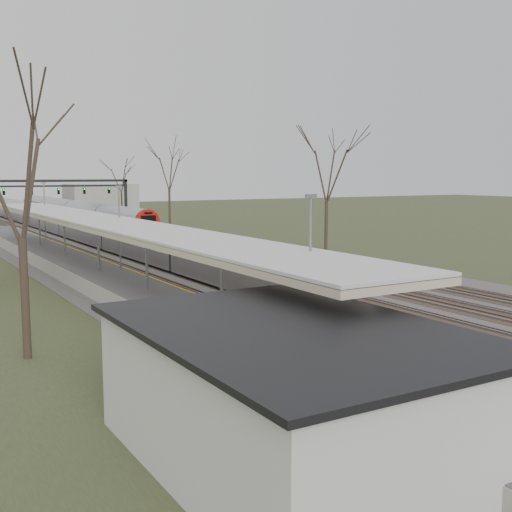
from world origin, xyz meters
The scene contains 10 objects.
track_bed centered at (0.26, 55.00, 0.06)m, with size 24.00×160.00×0.22m.
platform centered at (-9.05, 37.50, 0.50)m, with size 3.50×69.00×1.00m, color #9E9B93.
canopy centered at (-9.05, 32.99, 3.93)m, with size 4.10×50.00×3.11m.
station_building centered at (-12.50, 8.00, 1.60)m, with size 6.00×9.00×3.20m, color silver.
signal_gantry centered at (0.29, 84.99, 4.91)m, with size 21.00×0.59×6.08m.
tree_west_near centered at (-16.00, 20.00, 7.29)m, with size 5.00×5.00×10.30m.
tree_east_far centered at (14.00, 42.00, 7.29)m, with size 5.00×5.00×10.30m.
train_near centered at (-2.50, 65.32, 1.48)m, with size 2.62×90.21×3.05m.
train_far centered at (4.50, 90.66, 1.48)m, with size 2.62×60.21×3.05m.
passenger centered at (-7.95, 16.21, 1.81)m, with size 0.59×0.39×1.63m, color navy.
Camera 1 is at (-20.42, -3.79, 6.71)m, focal length 45.00 mm.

